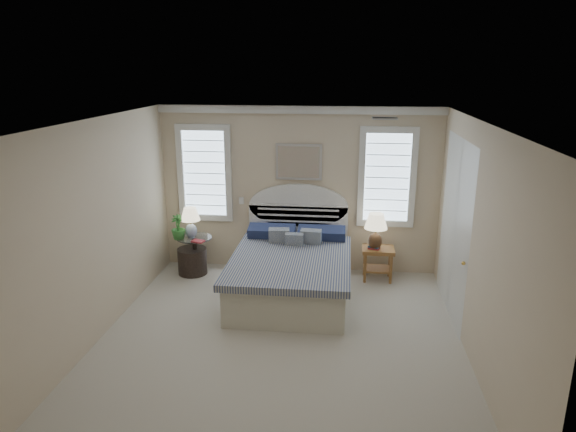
# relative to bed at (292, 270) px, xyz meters

# --- Properties ---
(floor) EXTENTS (4.50, 5.00, 0.01)m
(floor) POSITION_rel_bed_xyz_m (0.00, -1.46, -0.39)
(floor) COLOR #BDB6A2
(floor) RESTS_ON ground
(ceiling) EXTENTS (4.50, 5.00, 0.01)m
(ceiling) POSITION_rel_bed_xyz_m (0.00, -1.46, 2.31)
(ceiling) COLOR silver
(ceiling) RESTS_ON wall_back
(wall_back) EXTENTS (4.50, 0.02, 2.70)m
(wall_back) POSITION_rel_bed_xyz_m (0.00, 1.04, 0.96)
(wall_back) COLOR #C9B397
(wall_back) RESTS_ON floor
(wall_left) EXTENTS (0.02, 5.00, 2.70)m
(wall_left) POSITION_rel_bed_xyz_m (-2.25, -1.46, 0.96)
(wall_left) COLOR #C9B397
(wall_left) RESTS_ON floor
(wall_right) EXTENTS (0.02, 5.00, 2.70)m
(wall_right) POSITION_rel_bed_xyz_m (2.25, -1.46, 0.96)
(wall_right) COLOR #C9B397
(wall_right) RESTS_ON floor
(crown_molding) EXTENTS (4.50, 0.08, 0.12)m
(crown_molding) POSITION_rel_bed_xyz_m (0.00, 1.00, 2.25)
(crown_molding) COLOR silver
(crown_molding) RESTS_ON wall_back
(hvac_vent) EXTENTS (0.30, 0.20, 0.02)m
(hvac_vent) POSITION_rel_bed_xyz_m (1.20, -0.66, 2.29)
(hvac_vent) COLOR #B2B2B2
(hvac_vent) RESTS_ON ceiling
(switch_plate) EXTENTS (0.08, 0.01, 0.12)m
(switch_plate) POSITION_rel_bed_xyz_m (-0.95, 1.03, 0.76)
(switch_plate) COLOR silver
(switch_plate) RESTS_ON wall_back
(window_left) EXTENTS (0.90, 0.06, 1.60)m
(window_left) POSITION_rel_bed_xyz_m (-1.55, 1.02, 1.21)
(window_left) COLOR #C8E6FE
(window_left) RESTS_ON wall_back
(window_right) EXTENTS (0.90, 0.06, 1.60)m
(window_right) POSITION_rel_bed_xyz_m (1.40, 1.02, 1.21)
(window_right) COLOR #C8E6FE
(window_right) RESTS_ON wall_back
(painting) EXTENTS (0.74, 0.04, 0.58)m
(painting) POSITION_rel_bed_xyz_m (0.00, 1.00, 1.43)
(painting) COLOR silver
(painting) RESTS_ON wall_back
(closet_door) EXTENTS (0.02, 1.80, 2.40)m
(closet_door) POSITION_rel_bed_xyz_m (2.23, -0.26, 0.81)
(closet_door) COLOR silver
(closet_door) RESTS_ON floor
(bed) EXTENTS (1.72, 2.28, 1.47)m
(bed) POSITION_rel_bed_xyz_m (0.00, 0.00, 0.00)
(bed) COLOR beige
(bed) RESTS_ON floor
(side_table_left) EXTENTS (0.56, 0.56, 0.63)m
(side_table_left) POSITION_rel_bed_xyz_m (-1.65, 0.59, 0.00)
(side_table_left) COLOR black
(side_table_left) RESTS_ON floor
(nightstand_right) EXTENTS (0.50, 0.40, 0.53)m
(nightstand_right) POSITION_rel_bed_xyz_m (1.30, 0.69, 0.00)
(nightstand_right) COLOR olive
(nightstand_right) RESTS_ON floor
(floor_pot) EXTENTS (0.58, 0.58, 0.43)m
(floor_pot) POSITION_rel_bed_xyz_m (-1.70, 0.60, -0.17)
(floor_pot) COLOR black
(floor_pot) RESTS_ON floor
(lamp_left) EXTENTS (0.36, 0.36, 0.50)m
(lamp_left) POSITION_rel_bed_xyz_m (-1.69, 0.58, 0.55)
(lamp_left) COLOR silver
(lamp_left) RESTS_ON side_table_left
(lamp_right) EXTENTS (0.44, 0.44, 0.58)m
(lamp_right) POSITION_rel_bed_xyz_m (1.24, 0.65, 0.50)
(lamp_right) COLOR black
(lamp_right) RESTS_ON nightstand_right
(potted_plant) EXTENTS (0.29, 0.29, 0.39)m
(potted_plant) POSITION_rel_bed_xyz_m (-1.87, 0.48, 0.44)
(potted_plant) COLOR #427E32
(potted_plant) RESTS_ON side_table_left
(books_left) EXTENTS (0.22, 0.18, 0.03)m
(books_left) POSITION_rel_bed_xyz_m (-1.52, 0.37, 0.26)
(books_left) COLOR maroon
(books_left) RESTS_ON side_table_left
(books_right) EXTENTS (0.21, 0.19, 0.05)m
(books_right) POSITION_rel_bed_xyz_m (1.23, 0.65, 0.17)
(books_right) COLOR maroon
(books_right) RESTS_ON nightstand_right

